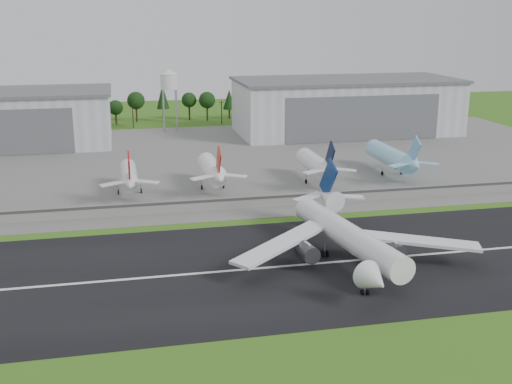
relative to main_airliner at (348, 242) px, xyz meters
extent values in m
plane|color=#2A5D16|center=(-19.37, -9.57, -4.89)|extent=(600.00, 600.00, 0.00)
cube|color=black|center=(-19.37, 0.43, -4.84)|extent=(320.00, 60.00, 0.10)
cube|color=white|center=(-19.37, 0.43, -4.78)|extent=(220.00, 1.00, 0.02)
cube|color=slate|center=(-19.37, 110.43, -4.84)|extent=(320.00, 150.00, 0.10)
cube|color=gray|center=(-19.37, 45.43, -3.14)|extent=(240.00, 0.50, 3.50)
cube|color=#38383A|center=(-19.37, 45.13, -1.89)|extent=(240.00, 0.12, 0.70)
cube|color=silver|center=(55.63, 155.43, 7.11)|extent=(100.00, 45.00, 24.00)
cube|color=#595B60|center=(55.63, 155.43, 19.71)|extent=(102.00, 47.00, 1.20)
cube|color=#595B60|center=(55.63, 132.78, 5.19)|extent=(70.00, 0.30, 19.68)
cylinder|color=#99999E|center=(-27.37, 172.43, 5.11)|extent=(0.50, 0.50, 20.00)
cylinder|color=#99999E|center=(-21.37, 178.43, 5.11)|extent=(0.50, 0.50, 20.00)
cylinder|color=silver|center=(-24.37, 175.43, 18.61)|extent=(8.00, 8.00, 7.00)
cone|color=silver|center=(-24.37, 175.43, 23.31)|extent=(8.40, 8.40, 2.40)
cylinder|color=white|center=(0.07, 0.43, 1.31)|extent=(12.33, 44.37, 5.80)
cone|color=white|center=(-3.68, -24.29, 1.31)|extent=(6.63, 6.80, 5.80)
cone|color=white|center=(4.04, 26.63, 2.51)|extent=(6.80, 9.72, 5.51)
cube|color=navy|center=(3.96, 26.14, 7.81)|extent=(1.92, 9.51, 11.13)
cube|color=white|center=(14.60, -3.79, 0.51)|extent=(28.22, 14.48, 2.65)
cylinder|color=#333338|center=(8.94, -4.45, -1.09)|extent=(4.58, 6.01, 3.80)
cube|color=white|center=(8.90, 25.39, 2.91)|extent=(9.40, 4.63, 0.98)
cube|color=white|center=(-15.06, 0.70, 0.51)|extent=(25.74, 21.10, 2.65)
cylinder|color=#333338|center=(-9.85, -1.61, -1.09)|extent=(4.58, 6.01, 3.80)
cube|color=white|center=(-0.98, 26.89, 2.91)|extent=(9.48, 6.89, 0.98)
cube|color=#99999E|center=(-0.53, -3.52, -3.19)|extent=(14.38, 31.16, 3.20)
cylinder|color=black|center=(-3.93, 4.07, -4.04)|extent=(0.62, 1.54, 1.50)
cylinder|color=white|center=(-46.31, 70.43, 0.66)|extent=(5.10, 24.00, 5.10)
cone|color=white|center=(-46.31, 54.93, 1.66)|extent=(4.84, 7.00, 4.84)
cube|color=#AA0D17|center=(-46.31, 55.43, 6.46)|extent=(0.45, 8.59, 10.02)
cylinder|color=#99999E|center=(-49.81, 68.43, -3.39)|extent=(0.32, 0.32, 3.00)
cylinder|color=#99999E|center=(-42.81, 68.43, -3.39)|extent=(0.32, 0.32, 3.00)
cylinder|color=black|center=(-49.81, 68.43, -4.09)|extent=(0.40, 1.40, 1.40)
cylinder|color=white|center=(-20.28, 70.43, 1.12)|extent=(6.02, 24.00, 6.02)
cone|color=white|center=(-20.28, 54.93, 2.12)|extent=(5.72, 7.00, 5.72)
cube|color=#B5240D|center=(-20.28, 55.43, 6.92)|extent=(0.45, 8.59, 10.02)
cylinder|color=#99999E|center=(-23.78, 68.43, -3.39)|extent=(0.32, 0.32, 3.00)
cylinder|color=#99999E|center=(-16.78, 68.43, -3.39)|extent=(0.32, 0.32, 3.00)
cylinder|color=black|center=(-23.78, 68.43, -4.09)|extent=(0.40, 1.40, 1.40)
cylinder|color=white|center=(14.24, 70.43, 1.16)|extent=(6.11, 24.00, 6.11)
cone|color=white|center=(14.24, 54.93, 2.16)|extent=(5.81, 7.00, 5.81)
cube|color=black|center=(14.24, 55.43, 6.96)|extent=(0.45, 8.59, 10.02)
cylinder|color=#99999E|center=(10.74, 68.43, -3.39)|extent=(0.32, 0.32, 3.00)
cylinder|color=#99999E|center=(17.74, 68.43, -3.39)|extent=(0.32, 0.32, 3.00)
cylinder|color=black|center=(10.74, 68.43, -4.09)|extent=(0.40, 1.40, 1.40)
cylinder|color=#8DD1F4|center=(43.13, 75.43, 1.34)|extent=(6.47, 30.00, 6.47)
cone|color=#8DD1F4|center=(43.13, 56.93, 2.34)|extent=(6.15, 7.00, 6.15)
cube|color=#6BAADA|center=(43.13, 57.43, 7.14)|extent=(0.45, 8.59, 10.02)
cylinder|color=#99999E|center=(39.63, 73.43, -3.39)|extent=(0.32, 0.32, 3.00)
cylinder|color=#99999E|center=(46.63, 73.43, -3.39)|extent=(0.32, 0.32, 3.00)
cylinder|color=black|center=(39.63, 73.43, -4.09)|extent=(0.40, 1.40, 1.40)
camera|label=1|loc=(-48.65, -127.41, 49.08)|focal=45.00mm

